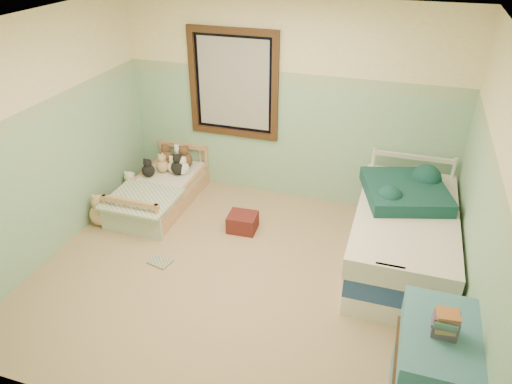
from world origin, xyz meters
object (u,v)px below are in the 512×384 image
(twin_bed_frame, at_px, (400,256))
(red_pillow, at_px, (243,222))
(dresser, at_px, (432,374))
(plush_floor_tan, at_px, (101,214))
(toddler_bed_frame, at_px, (162,197))
(plush_floor_cream, at_px, (131,187))
(floor_book, at_px, (160,262))

(twin_bed_frame, height_order, red_pillow, twin_bed_frame)
(twin_bed_frame, distance_m, dresser, 1.82)
(plush_floor_tan, distance_m, red_pillow, 1.71)
(toddler_bed_frame, distance_m, twin_bed_frame, 3.03)
(plush_floor_cream, distance_m, plush_floor_tan, 0.74)
(plush_floor_tan, height_order, floor_book, plush_floor_tan)
(toddler_bed_frame, relative_size, plush_floor_tan, 5.49)
(plush_floor_tan, distance_m, dresser, 4.05)
(twin_bed_frame, relative_size, dresser, 2.32)
(plush_floor_cream, xyz_separation_m, dresser, (3.78, -2.21, 0.30))
(dresser, bearing_deg, plush_floor_cream, 149.68)
(plush_floor_cream, bearing_deg, toddler_bed_frame, -9.47)
(floor_book, bearing_deg, plush_floor_tan, 168.38)
(dresser, relative_size, red_pillow, 2.50)
(plush_floor_cream, relative_size, twin_bed_frame, 0.12)
(dresser, bearing_deg, twin_bed_frame, 99.02)
(twin_bed_frame, bearing_deg, plush_floor_cream, 172.89)
(floor_book, bearing_deg, red_pillow, 66.50)
(plush_floor_tan, height_order, dresser, dresser)
(toddler_bed_frame, xyz_separation_m, plush_floor_cream, (-0.49, 0.08, 0.02))
(toddler_bed_frame, bearing_deg, dresser, -32.91)
(plush_floor_cream, xyz_separation_m, red_pillow, (1.69, -0.33, -0.01))
(dresser, relative_size, floor_book, 3.52)
(plush_floor_cream, xyz_separation_m, twin_bed_frame, (3.50, -0.44, -0.01))
(plush_floor_cream, bearing_deg, dresser, -30.32)
(toddler_bed_frame, distance_m, plush_floor_cream, 0.50)
(plush_floor_cream, relative_size, floor_book, 0.99)
(red_pillow, bearing_deg, dresser, -41.94)
(twin_bed_frame, distance_m, floor_book, 2.57)
(twin_bed_frame, bearing_deg, toddler_bed_frame, 173.28)
(twin_bed_frame, bearing_deg, red_pillow, 176.70)
(plush_floor_cream, distance_m, twin_bed_frame, 3.53)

